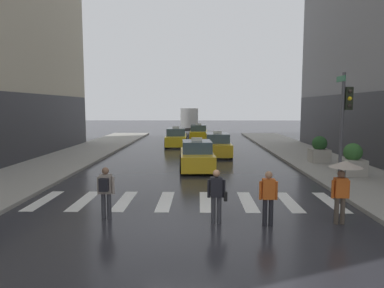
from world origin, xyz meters
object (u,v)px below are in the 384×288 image
object	(u,v)px
traffic_light_pole	(345,113)
taxi_lead	(197,156)
taxi_third	(176,138)
box_truck	(189,119)
pedestrian_plain_coat	(268,195)
pedestrian_with_umbrella	(344,175)
planter_near_corner	(352,161)
planter_mid_block	(319,150)
pedestrian_with_handbag	(217,193)
taxi_second	(217,146)
pedestrian_with_backpack	(106,189)
taxi_fourth	(199,133)

from	to	relation	value
traffic_light_pole	taxi_lead	distance (m)	8.29
taxi_third	box_truck	size ratio (longest dim) A/B	0.60
pedestrian_plain_coat	pedestrian_with_umbrella	bearing A→B (deg)	5.02
pedestrian_with_umbrella	planter_near_corner	world-z (taller)	pedestrian_with_umbrella
taxi_lead	planter_mid_block	world-z (taller)	taxi_lead
traffic_light_pole	pedestrian_with_handbag	distance (m)	7.42
taxi_second	pedestrian_plain_coat	distance (m)	14.88
pedestrian_with_umbrella	pedestrian_plain_coat	world-z (taller)	pedestrian_with_umbrella
taxi_lead	pedestrian_with_backpack	bearing A→B (deg)	-107.51
taxi_second	pedestrian_with_backpack	xyz separation A→B (m)	(-4.26, -14.34, 0.25)
box_truck	pedestrian_with_umbrella	bearing A→B (deg)	-81.19
traffic_light_pole	box_truck	world-z (taller)	traffic_light_pole
taxi_second	pedestrian_with_umbrella	world-z (taller)	pedestrian_with_umbrella
pedestrian_with_backpack	pedestrian_plain_coat	world-z (taller)	same
pedestrian_with_handbag	taxi_third	bearing A→B (deg)	97.18
taxi_lead	pedestrian_with_backpack	world-z (taller)	taxi_lead
taxi_fourth	planter_near_corner	bearing A→B (deg)	-68.70
taxi_lead	taxi_second	xyz separation A→B (m)	(1.46, 5.45, 0.00)
taxi_second	pedestrian_with_handbag	bearing A→B (deg)	-93.08
taxi_lead	pedestrian_with_backpack	size ratio (longest dim) A/B	2.80
taxi_third	pedestrian_with_handbag	size ratio (longest dim) A/B	2.78
traffic_light_pole	taxi_third	size ratio (longest dim) A/B	1.05
taxi_lead	planter_near_corner	bearing A→B (deg)	-17.28
box_truck	planter_near_corner	distance (m)	31.03
box_truck	pedestrian_with_handbag	bearing A→B (deg)	-87.06
taxi_third	planter_near_corner	size ratio (longest dim) A/B	2.87
taxi_lead	pedestrian_plain_coat	size ratio (longest dim) A/B	2.80
pedestrian_with_umbrella	planter_mid_block	distance (m)	11.37
planter_near_corner	planter_mid_block	distance (m)	4.13
pedestrian_with_umbrella	planter_near_corner	xyz separation A→B (m)	(3.28, 6.80, -0.64)
traffic_light_pole	pedestrian_with_handbag	bearing A→B (deg)	-142.00
box_truck	pedestrian_plain_coat	world-z (taller)	box_truck
pedestrian_plain_coat	pedestrian_with_handbag	bearing A→B (deg)	171.89
pedestrian_with_handbag	taxi_second	bearing A→B (deg)	86.92
taxi_second	pedestrian_plain_coat	bearing A→B (deg)	-87.20
traffic_light_pole	taxi_second	size ratio (longest dim) A/B	1.05
pedestrian_with_umbrella	pedestrian_with_handbag	world-z (taller)	pedestrian_with_umbrella
taxi_fourth	pedestrian_with_backpack	size ratio (longest dim) A/B	2.76
pedestrian_with_handbag	taxi_lead	bearing A→B (deg)	94.17
box_truck	traffic_light_pole	bearing A→B (deg)	-77.00
taxi_third	taxi_fourth	bearing A→B (deg)	71.12
pedestrian_with_backpack	pedestrian_with_handbag	world-z (taller)	same
pedestrian_with_backpack	pedestrian_plain_coat	size ratio (longest dim) A/B	1.00
taxi_second	taxi_fourth	xyz separation A→B (m)	(-1.37, 11.78, 0.00)
taxi_second	taxi_third	xyz separation A→B (m)	(-3.38, 5.91, 0.00)
taxi_third	pedestrian_plain_coat	xyz separation A→B (m)	(4.10, -20.77, 0.21)
planter_mid_block	taxi_third	bearing A→B (deg)	134.43
taxi_third	planter_mid_block	distance (m)	13.50
taxi_third	pedestrian_with_umbrella	world-z (taller)	pedestrian_with_umbrella
taxi_fourth	planter_near_corner	size ratio (longest dim) A/B	2.85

